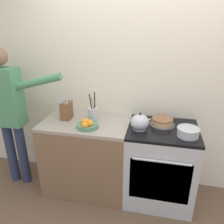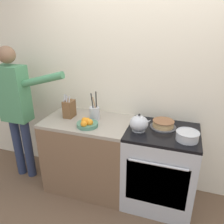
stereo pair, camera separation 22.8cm
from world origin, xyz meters
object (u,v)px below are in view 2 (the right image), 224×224
at_px(tea_kettle, 139,123).
at_px(knife_block, 69,109).
at_px(layer_cake, 163,124).
at_px(utensil_crock, 95,113).
at_px(fruit_bowl, 87,123).
at_px(person_baker, 16,104).
at_px(stove_range, 160,167).
at_px(mixing_bowl, 187,136).

height_order(tea_kettle, knife_block, knife_block).
relative_size(layer_cake, utensil_crock, 0.81).
xyz_separation_m(tea_kettle, fruit_bowl, (-0.53, -0.08, -0.04)).
distance_m(knife_block, person_baker, 0.66).
xyz_separation_m(stove_range, utensil_crock, (-0.77, 0.05, 0.52)).
relative_size(knife_block, fruit_bowl, 1.25).
bearing_deg(stove_range, fruit_bowl, -169.18).
height_order(fruit_bowl, person_baker, person_baker).
xyz_separation_m(tea_kettle, person_baker, (-1.49, -0.01, 0.03)).
bearing_deg(stove_range, person_baker, -177.54).
distance_m(tea_kettle, utensil_crock, 0.54).
distance_m(utensil_crock, fruit_bowl, 0.21).
relative_size(tea_kettle, utensil_crock, 0.69).
relative_size(tea_kettle, knife_block, 0.82).
bearing_deg(fruit_bowl, layer_cake, 17.05).
xyz_separation_m(stove_range, person_baker, (-1.73, -0.07, 0.56)).
xyz_separation_m(fruit_bowl, person_baker, (-0.96, 0.07, 0.08)).
xyz_separation_m(stove_range, tea_kettle, (-0.24, -0.07, 0.53)).
height_order(tea_kettle, utensil_crock, utensil_crock).
distance_m(tea_kettle, fruit_bowl, 0.54).
bearing_deg(layer_cake, person_baker, -174.67).
height_order(knife_block, person_baker, person_baker).
bearing_deg(utensil_crock, mixing_bowl, -9.81).
height_order(layer_cake, person_baker, person_baker).
height_order(stove_range, tea_kettle, tea_kettle).
relative_size(stove_range, mixing_bowl, 4.13).
height_order(stove_range, knife_block, knife_block).
bearing_deg(knife_block, person_baker, -171.00).
bearing_deg(layer_cake, utensil_crock, -177.65).
distance_m(mixing_bowl, utensil_crock, 1.02).
relative_size(fruit_bowl, person_baker, 0.13).
bearing_deg(layer_cake, tea_kettle, -146.84).
bearing_deg(utensil_crock, person_baker, -172.33).
relative_size(layer_cake, knife_block, 0.96).
xyz_separation_m(stove_range, knife_block, (-1.08, 0.03, 0.55)).
bearing_deg(layer_cake, knife_block, -176.95).
bearing_deg(tea_kettle, fruit_bowl, -171.13).
height_order(stove_range, fruit_bowl, fruit_bowl).
height_order(stove_range, person_baker, person_baker).
xyz_separation_m(stove_range, mixing_bowl, (0.23, -0.12, 0.49)).
relative_size(stove_range, tea_kettle, 3.89).
distance_m(utensil_crock, person_baker, 0.97).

